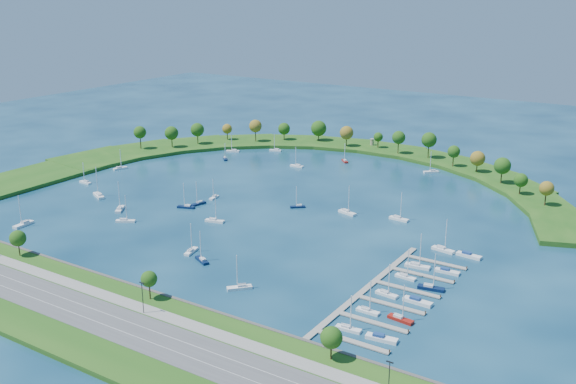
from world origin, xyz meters
The scene contains 40 objects.
ground centered at (0.00, 0.00, 0.00)m, with size 700.00×700.00×0.00m, color #072844.
south_shoreline centered at (0.03, -122.88, 1.00)m, with size 420.00×43.10×11.60m.
breakwater centered at (-46.33, 48.72, 0.99)m, with size 286.74×247.64×2.00m.
breakwater_trees centered at (-16.69, 88.08, 10.59)m, with size 237.06×86.20×14.93m.
harbor_tower centered at (-6.78, 119.88, 4.09)m, with size 2.60×2.60×4.08m.
dock_system centered at (85.30, -61.00, 0.35)m, with size 24.28×82.00×1.60m.
moored_boat_0 centered at (-50.39, -48.01, 0.94)m, with size 7.09×8.77×13.11m.
moored_boat_1 centered at (59.91, 7.31, 0.93)m, with size 8.83×3.22×12.70m.
moored_boat_2 centered at (17.37, -72.57, 0.89)m, with size 8.03×5.51×11.58m.
moored_boat_3 centered at (-5.16, -37.17, 0.91)m, with size 8.58×4.36×12.14m.
moored_boat_4 centered at (42.62, -83.56, 0.91)m, with size 7.34×7.69×12.21m.
moored_boat_5 centered at (-27.62, -29.56, 0.90)m, with size 8.22×4.74×11.67m.
moored_boat_6 centered at (-73.61, -39.36, 0.99)m, with size 10.20×6.87×14.67m.
moored_boat_7 centered at (-22.75, 57.57, 0.89)m, with size 7.77×2.36×11.34m.
moored_boat_8 centered at (-5.46, 81.71, 0.87)m, with size 6.49×6.69×10.71m.
moored_boat_9 centered at (-53.10, 81.73, 0.87)m, with size 7.55×4.21×10.70m.
moored_boat_10 centered at (-37.03, -57.65, 0.91)m, with size 8.12×6.28×11.99m.
moored_boat_11 centered at (-25.88, -11.55, 0.85)m, with size 2.83×6.81×9.71m.
moored_boat_12 centered at (37.43, 2.66, 0.94)m, with size 9.24×4.77×13.08m.
moored_boat_13 centered at (-66.38, 49.14, 0.86)m, with size 6.20×6.14×10.02m.
moored_boat_14 centered at (-69.71, -83.73, 0.96)m, with size 3.43×9.44×13.58m.
moored_boat_15 centered at (8.51, -68.27, 0.89)m, with size 3.87×8.04×11.40m.
moored_boat_16 centered at (14.63, -1.87, 0.86)m, with size 6.44×5.85×10.02m.
moored_boat_17 centered at (-96.80, -27.30, 0.87)m, with size 7.51×2.60×10.84m.
moored_boat_18 centered at (-26.05, -22.86, 0.89)m, with size 3.76×7.95×11.27m.
moored_boat_19 centered at (-102.02, 1.49, 0.89)m, with size 4.64×7.94×11.27m.
moored_boat_20 centered at (-73.69, 66.16, 0.90)m, with size 8.11×5.44×11.66m.
moored_boat_21 centered at (44.48, 86.30, 0.91)m, with size 7.58×7.18×12.00m.
docked_boat_0 centered at (85.53, -88.52, 0.89)m, with size 7.85×2.78×11.32m.
docked_boat_1 centered at (95.97, -88.42, 0.69)m, with size 9.41×3.71×1.87m.
docked_boat_2 centered at (85.53, -75.60, 0.88)m, with size 7.48×2.25×10.93m.
docked_boat_3 centered at (96.02, -74.93, 0.90)m, with size 8.35×3.29×11.95m.
docked_boat_4 centered at (85.53, -61.76, 0.88)m, with size 7.82×2.96×11.21m.
docked_boat_5 centered at (95.96, -61.43, 0.71)m, with size 9.60×3.11×1.93m.
docked_boat_6 centered at (85.53, -46.20, 0.88)m, with size 7.59×2.75×10.93m.
docked_boat_7 centered at (96.01, -49.84, 0.93)m, with size 9.02×3.86×12.85m.
docked_boat_8 centered at (85.51, -35.53, 0.94)m, with size 9.12×3.38×13.11m.
docked_boat_9 centered at (95.97, -34.25, 0.65)m, with size 8.75×2.80×1.76m.
docked_boat_10 centered at (87.91, -15.86, 0.94)m, with size 9.16×3.90×13.04m.
docked_boat_11 centered at (97.86, -16.13, 0.70)m, with size 9.51×3.45×1.90m.
Camera 1 is at (162.39, -241.42, 95.60)m, focal length 40.96 mm.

